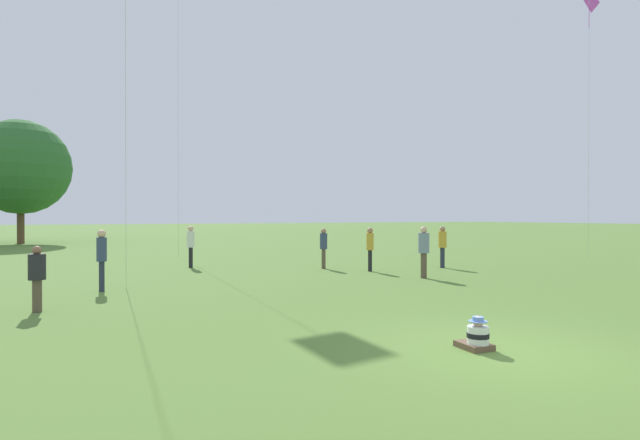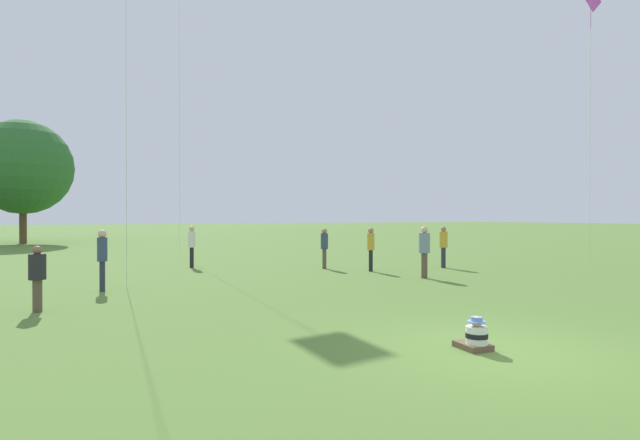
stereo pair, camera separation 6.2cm
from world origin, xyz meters
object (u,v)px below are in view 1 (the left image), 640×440
Objects in this scene: seated_toddler at (477,336)px; person_standing_0 at (191,242)px; person_standing_7 at (370,245)px; person_standing_4 at (442,243)px; distant_tree_1 at (20,167)px; person_standing_5 at (102,253)px; kite_0 at (589,5)px; person_standing_2 at (424,247)px; person_standing_1 at (37,273)px; person_standing_6 at (324,244)px.

seated_toddler is 15.48m from person_standing_0.
person_standing_7 is (6.05, -4.74, -0.02)m from person_standing_0.
person_standing_4 reaches higher than person_standing_7.
distant_tree_1 is (-17.36, 30.45, 5.13)m from person_standing_4.
distant_tree_1 is at bearing 0.63° from person_standing_5.
person_standing_7 is at bearing -91.43° from person_standing_5.
person_standing_5 is 24.29m from kite_0.
person_standing_4 is 0.98× the size of person_standing_5.
person_standing_7 is at bearing 55.82° from person_standing_0.
person_standing_2 is 1.03× the size of person_standing_4.
kite_0 is at bearing -64.72° from person_standing_4.
person_standing_4 is at bearing 170.45° from person_standing_7.
kite_0 is at bearing 74.41° from person_standing_0.
kite_0 reaches higher than seated_toddler.
kite_0 reaches higher than person_standing_1.
person_standing_5 is 1.07× the size of person_standing_6.
person_standing_5 is at bearing 74.10° from person_standing_6.
person_standing_7 is (11.50, 3.61, 0.18)m from person_standing_1.
distant_tree_1 reaches higher than person_standing_6.
person_standing_6 is 0.13× the size of kite_0.
person_standing_2 reaches higher than seated_toddler.
person_standing_0 is 1.02× the size of person_standing_7.
person_standing_1 is 12.02m from person_standing_2.
distant_tree_1 is at bearing 63.65° from person_standing_4.
distant_tree_1 is at bearing -84.75° from person_standing_2.
person_standing_0 is at bearing -43.37° from person_standing_7.
person_standing_5 is 1.03× the size of person_standing_7.
person_standing_0 is 21.83m from kite_0.
seated_toddler is at bearing 102.22° from person_standing_1.
person_standing_2 is 36.26m from distant_tree_1.
person_standing_7 is 0.13× the size of kite_0.
person_standing_0 reaches higher than person_standing_4.
person_standing_4 is 1.05× the size of person_standing_6.
person_standing_4 is at bearing -159.22° from person_standing_2.
person_standing_0 is 1.06× the size of person_standing_6.
person_standing_0 is at bearing -41.23° from person_standing_5.
person_standing_0 is 0.99× the size of person_standing_5.
person_standing_0 is 27.10m from distant_tree_1.
person_standing_1 is 15.40m from person_standing_4.
person_standing_7 is (9.95, 0.88, -0.05)m from person_standing_5.
person_standing_5 is at bearing 172.82° from kite_0.
person_standing_6 is at bearing 62.83° from person_standing_0.
person_standing_2 reaches higher than person_standing_6.
seated_toddler is at bearing -159.35° from person_standing_5.
person_standing_0 is 9.97m from person_standing_1.
person_standing_0 is 1.18× the size of person_standing_1.
person_standing_5 is (-13.48, -0.62, 0.05)m from person_standing_4.
person_standing_5 is at bearing 126.59° from person_standing_4.
person_standing_2 is 2.77m from person_standing_7.
person_standing_1 is at bearing -14.07° from person_standing_2.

